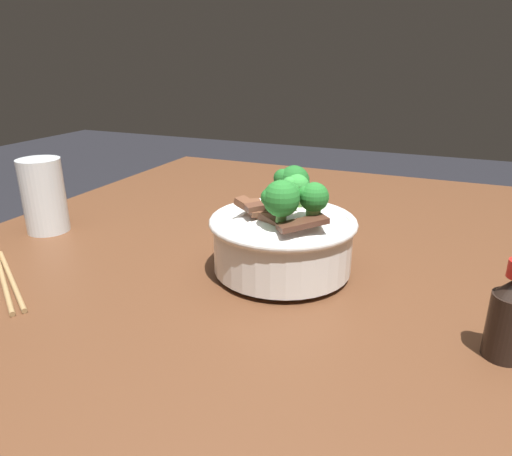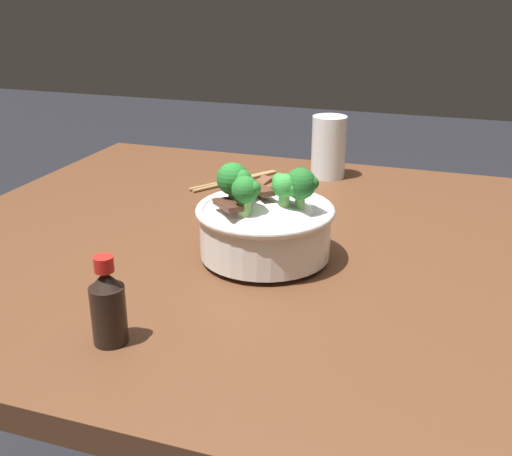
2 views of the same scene
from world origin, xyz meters
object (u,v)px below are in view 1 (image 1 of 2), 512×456
Objects in this scene: soy_sauce_bottle at (510,317)px; drinking_glass at (44,200)px; chopsticks_pair at (7,279)px; rice_bowl at (283,235)px.

drinking_glass is at bearing 82.56° from soy_sauce_bottle.
soy_sauce_bottle is at bearing -97.44° from drinking_glass.
drinking_glass is 0.74m from soy_sauce_bottle.
soy_sauce_bottle reaches higher than chopsticks_pair.
soy_sauce_bottle is at bearing -109.34° from rice_bowl.
rice_bowl reaches higher than soy_sauce_bottle.
drinking_glass is 0.21m from chopsticks_pair.
rice_bowl is 0.45m from drinking_glass.
chopsticks_pair is (-0.18, 0.34, -0.06)m from rice_bowl.
rice_bowl reaches higher than chopsticks_pair.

